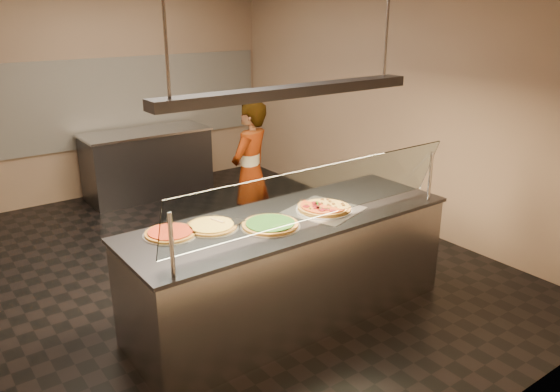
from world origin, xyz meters
TOP-DOWN VIEW (x-y plane):
  - ground at (0.00, 0.00)m, footprint 5.00×6.00m
  - wall_back at (0.00, 3.01)m, footprint 5.00×0.02m
  - wall_front at (0.00, -3.01)m, footprint 5.00×0.02m
  - wall_right at (2.51, 0.00)m, footprint 0.02×6.00m
  - tile_band at (0.00, 2.98)m, footprint 4.90×0.02m
  - serving_counter at (0.07, -1.24)m, footprint 2.81×0.94m
  - sneeze_guard at (0.07, -1.58)m, footprint 2.57×0.18m
  - perforated_tray at (0.38, -1.29)m, footprint 0.69×0.69m
  - half_pizza_pepperoni at (0.27, -1.29)m, footprint 0.35×0.50m
  - half_pizza_sausage at (0.49, -1.29)m, footprint 0.35×0.50m
  - pizza_spinach at (-0.19, -1.31)m, footprint 0.48×0.48m
  - pizza_cheese at (-0.58, -1.06)m, footprint 0.43×0.43m
  - pizza_tomato at (-0.89, -1.00)m, footprint 0.41×0.41m
  - pizza_spatula at (-0.46, -1.06)m, footprint 0.22×0.22m
  - prep_table at (0.41, 2.55)m, footprint 1.74×0.74m
  - worker at (0.72, 0.37)m, footprint 0.70×0.60m
  - heat_lamp_housing at (0.07, -1.24)m, footprint 2.30×0.18m
  - lamp_rod_left at (-0.93, -1.24)m, footprint 0.02×0.02m
  - lamp_rod_right at (1.07, -1.24)m, footprint 0.02×0.02m

SIDE VIEW (x-z plane):
  - ground at x=0.00m, z-range -0.02..0.00m
  - serving_counter at x=0.07m, z-range 0.00..0.93m
  - prep_table at x=0.41m, z-range 0.00..0.93m
  - worker at x=0.72m, z-range 0.00..1.61m
  - perforated_tray at x=0.38m, z-range 0.93..0.94m
  - pizza_tomato at x=-0.89m, z-range 0.93..0.96m
  - pizza_cheese at x=-0.58m, z-range 0.93..0.96m
  - pizza_spinach at x=-0.19m, z-range 0.93..0.96m
  - half_pizza_sausage at x=0.49m, z-range 0.94..0.98m
  - pizza_spatula at x=-0.46m, z-range 0.95..0.97m
  - half_pizza_pepperoni at x=0.27m, z-range 0.94..0.99m
  - sneeze_guard at x=0.07m, z-range 0.96..1.49m
  - tile_band at x=0.00m, z-range 0.70..1.90m
  - wall_back at x=0.00m, z-range 0.00..3.00m
  - wall_front at x=0.00m, z-range 0.00..3.00m
  - wall_right at x=2.51m, z-range 0.00..3.00m
  - heat_lamp_housing at x=0.07m, z-range 1.91..1.99m
  - lamp_rod_left at x=-0.93m, z-range 1.99..3.00m
  - lamp_rod_right at x=1.07m, z-range 1.99..3.00m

